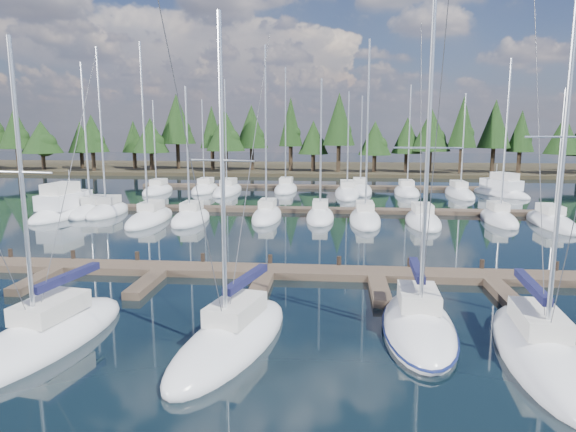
# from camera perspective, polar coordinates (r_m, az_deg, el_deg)

# --- Properties ---
(ground) EXTENTS (260.00, 260.00, 0.00)m
(ground) POSITION_cam_1_polar(r_m,az_deg,el_deg) (40.78, -0.04, -1.79)
(ground) COLOR black
(ground) RESTS_ON ground
(far_shore) EXTENTS (220.00, 30.00, 0.60)m
(far_shore) POSITION_cam_1_polar(r_m,az_deg,el_deg) (100.16, 3.16, 5.29)
(far_shore) COLOR #312A1B
(far_shore) RESTS_ON ground
(main_dock) EXTENTS (44.00, 6.13, 0.90)m
(main_dock) POSITION_cam_1_polar(r_m,az_deg,el_deg) (28.53, -2.42, -6.49)
(main_dock) COLOR brown
(main_dock) RESTS_ON ground
(back_docks) EXTENTS (50.00, 21.80, 0.40)m
(back_docks) POSITION_cam_1_polar(r_m,az_deg,el_deg) (60.01, 1.69, 2.15)
(back_docks) COLOR brown
(back_docks) RESTS_ON ground
(front_sailboat_2) EXTENTS (4.40, 9.30, 12.10)m
(front_sailboat_2) POSITION_cam_1_polar(r_m,az_deg,el_deg) (22.23, -25.36, -12.11)
(front_sailboat_2) COLOR silver
(front_sailboat_2) RESTS_ON ground
(front_sailboat_3) EXTENTS (4.73, 9.14, 12.87)m
(front_sailboat_3) POSITION_cam_1_polar(r_m,az_deg,el_deg) (20.13, -6.27, -13.45)
(front_sailboat_3) COLOR silver
(front_sailboat_3) RESTS_ON ground
(front_sailboat_4) EXTENTS (3.30, 8.22, 13.55)m
(front_sailboat_4) POSITION_cam_1_polar(r_m,az_deg,el_deg) (21.95, 14.29, -11.68)
(front_sailboat_4) COLOR silver
(front_sailboat_4) RESTS_ON ground
(front_sailboat_5) EXTENTS (3.44, 9.53, 14.37)m
(front_sailboat_5) POSITION_cam_1_polar(r_m,az_deg,el_deg) (21.06, 26.22, -13.35)
(front_sailboat_5) COLOR silver
(front_sailboat_5) RESTS_ON ground
(back_sailboat_rows) EXTENTS (44.09, 32.93, 16.46)m
(back_sailboat_rows) POSITION_cam_1_polar(r_m,az_deg,el_deg) (55.63, 1.65, 1.61)
(back_sailboat_rows) COLOR silver
(back_sailboat_rows) RESTS_ON ground
(motor_yacht_left) EXTENTS (4.01, 10.46, 5.15)m
(motor_yacht_left) POSITION_cam_1_polar(r_m,az_deg,el_deg) (52.69, -23.53, 0.65)
(motor_yacht_left) COLOR silver
(motor_yacht_left) RESTS_ON ground
(motor_yacht_right) EXTENTS (6.61, 9.63, 4.60)m
(motor_yacht_right) POSITION_cam_1_polar(r_m,az_deg,el_deg) (68.06, 22.56, 2.57)
(motor_yacht_right) COLOR silver
(motor_yacht_right) RESTS_ON ground
(tree_line) EXTENTS (185.78, 12.00, 13.65)m
(tree_line) POSITION_cam_1_polar(r_m,az_deg,el_deg) (90.13, 2.09, 9.30)
(tree_line) COLOR black
(tree_line) RESTS_ON far_shore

